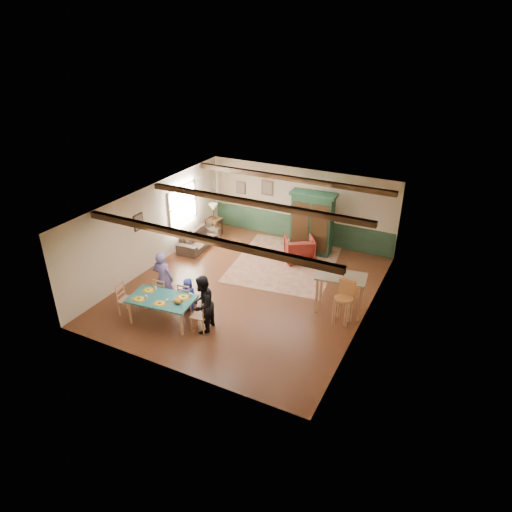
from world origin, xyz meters
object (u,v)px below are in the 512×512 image
at_px(dining_table, 163,310).
at_px(cat, 177,301).
at_px(person_child, 188,294).
at_px(table_lamp, 213,211).
at_px(person_woman, 202,304).
at_px(armchair, 299,249).
at_px(armoire, 312,223).
at_px(dining_chair_far_right, 187,296).
at_px(dining_chair_far_left, 163,291).
at_px(dining_chair_end_right, 200,315).
at_px(bar_stool_left, 342,304).
at_px(sofa, 199,239).
at_px(end_table, 214,227).
at_px(bar_stool_right, 344,303).
at_px(counter_table, 340,293).
at_px(person_man, 163,279).
at_px(dining_chair_end_left, 127,299).

bearing_deg(dining_table, cat, -3.17).
bearing_deg(person_child, table_lamp, -73.56).
height_order(person_woman, armchair, person_woman).
bearing_deg(armoire, dining_chair_far_right, -112.16).
xyz_separation_m(dining_chair_far_left, dining_chair_end_right, (1.55, -0.50, 0.00)).
xyz_separation_m(dining_chair_end_right, cat, (-0.56, -0.17, 0.35)).
relative_size(dining_chair_far_right, person_child, 0.95).
bearing_deg(dining_chair_end_right, bar_stool_left, 113.94).
distance_m(sofa, bar_stool_left, 6.42).
height_order(dining_table, dining_chair_far_left, dining_chair_far_left).
height_order(cat, end_table, cat).
relative_size(sofa, end_table, 2.99).
bearing_deg(person_child, dining_chair_far_left, 5.71).
bearing_deg(armoire, sofa, -162.77).
distance_m(person_child, table_lamp, 5.07).
relative_size(armoire, table_lamp, 3.65).
bearing_deg(end_table, bar_stool_right, -28.97).
xyz_separation_m(dining_chair_far_right, sofa, (-2.00, 3.62, -0.17)).
bearing_deg(end_table, cat, -67.45).
height_order(person_child, armchair, person_child).
height_order(person_child, counter_table, counter_table).
distance_m(table_lamp, counter_table, 6.44).
xyz_separation_m(dining_chair_far_right, dining_chair_end_right, (0.80, -0.59, 0.00)).
bearing_deg(armchair, bar_stool_right, 98.30).
bearing_deg(bar_stool_right, person_man, -158.85).
xyz_separation_m(person_man, cat, (1.01, -0.74, -0.02)).
distance_m(dining_table, cat, 0.69).
xyz_separation_m(cat, sofa, (-2.24, 4.38, -0.52)).
distance_m(person_child, counter_table, 4.17).
xyz_separation_m(armchair, end_table, (-3.66, 0.52, -0.10)).
bearing_deg(counter_table, table_lamp, 154.02).
bearing_deg(counter_table, dining_chair_end_right, -139.99).
xyz_separation_m(dining_chair_far_right, armchair, (1.63, 4.18, -0.02)).
height_order(armchair, end_table, armchair).
xyz_separation_m(dining_chair_end_left, person_woman, (2.27, 0.28, 0.33)).
distance_m(dining_chair_far_right, dining_chair_end_right, 0.99).
height_order(armchair, counter_table, counter_table).
bearing_deg(dining_chair_end_left, dining_chair_far_right, -65.08).
bearing_deg(armoire, dining_chair_far_left, -119.09).
distance_m(armoire, end_table, 3.86).
xyz_separation_m(person_man, armchair, (2.40, 4.20, -0.39)).
bearing_deg(table_lamp, dining_table, -72.28).
relative_size(end_table, counter_table, 0.49).
relative_size(dining_chair_end_left, counter_table, 0.68).
relative_size(person_man, person_child, 1.72).
relative_size(table_lamp, bar_stool_left, 0.49).
xyz_separation_m(cat, end_table, (-2.27, 5.46, -0.48)).
distance_m(dining_chair_far_left, table_lamp, 4.99).
bearing_deg(armoire, counter_table, -60.10).
distance_m(armchair, table_lamp, 3.73).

